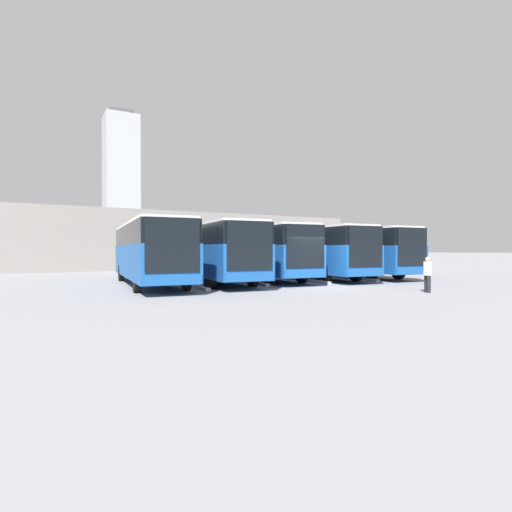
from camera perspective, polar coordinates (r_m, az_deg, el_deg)
The scene contains 13 objects.
ground_plane at distance 19.94m, azimuth 8.85°, elevation -4.46°, with size 600.00×600.00×0.00m, color gray.
bus_0 at distance 28.60m, azimuth 13.17°, elevation 0.75°, with size 3.43×11.83×3.24m.
curb_divider_0 at distance 26.21m, azimuth 12.84°, elevation -3.04°, with size 0.24×5.88×0.15m, color #B2B2AD.
bus_1 at distance 26.43m, azimuth 7.46°, elevation 0.77°, with size 3.43×11.83×3.24m.
curb_divider_1 at distance 24.08m, azimuth 6.52°, elevation -3.37°, with size 0.24×5.88×0.15m, color #B2B2AD.
bus_2 at distance 25.00m, azimuth 0.25°, elevation 0.77°, with size 3.43×11.83×3.24m.
curb_divider_2 at distance 22.72m, azimuth -1.50°, elevation -3.61°, with size 0.24×5.88×0.15m, color #B2B2AD.
bus_3 at distance 22.81m, azimuth -6.53°, elevation 0.76°, with size 3.43×11.83×3.24m.
curb_divider_3 at distance 20.66m, azimuth -9.21°, elevation -4.07°, with size 0.24×5.88×0.15m, color #B2B2AD.
bus_4 at distance 21.58m, azimuth -15.00°, elevation 0.74°, with size 3.43×11.83×3.24m.
pedestrian at distance 18.82m, azimuth 23.30°, elevation -2.30°, with size 0.45×0.45×1.54m.
station_building at distance 44.24m, azimuth -12.83°, elevation 2.06°, with size 38.39×15.09×5.56m.
office_tower at distance 225.57m, azimuth -18.72°, elevation 9.71°, with size 16.82×16.82×74.93m.
Camera 1 is at (12.11, 15.74, 1.83)m, focal length 28.00 mm.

